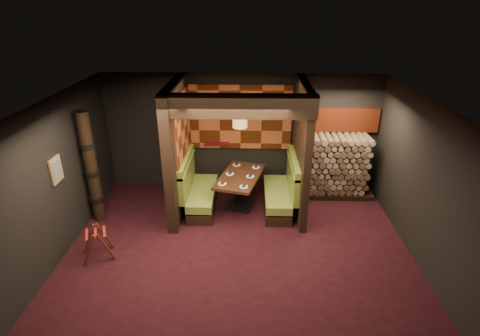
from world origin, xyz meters
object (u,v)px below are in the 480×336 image
(pendant_lamp, at_px, (240,117))
(luggage_rack, at_px, (97,242))
(firewood_stack, at_px, (337,166))
(booth_bench_left, at_px, (198,191))
(booth_bench_right, at_px, (282,192))
(dining_table, at_px, (240,185))
(totem_column, at_px, (92,169))

(pendant_lamp, height_order, luggage_rack, pendant_lamp)
(firewood_stack, bearing_deg, booth_bench_left, -167.83)
(booth_bench_left, bearing_deg, pendant_lamp, -0.74)
(booth_bench_left, height_order, firewood_stack, firewood_stack)
(booth_bench_right, xyz_separation_m, dining_table, (-0.94, 0.04, 0.16))
(booth_bench_left, xyz_separation_m, dining_table, (0.95, 0.04, 0.16))
(booth_bench_left, bearing_deg, booth_bench_right, 0.00)
(booth_bench_right, bearing_deg, firewood_stack, 27.35)
(booth_bench_right, distance_m, totem_column, 4.10)
(pendant_lamp, distance_m, luggage_rack, 3.66)
(dining_table, distance_m, pendant_lamp, 1.60)
(luggage_rack, bearing_deg, firewood_stack, 27.85)
(booth_bench_right, bearing_deg, luggage_rack, -151.96)
(booth_bench_left, distance_m, pendant_lamp, 2.00)
(booth_bench_left, xyz_separation_m, pendant_lamp, (0.95, -0.01, 1.75))
(booth_bench_right, height_order, dining_table, booth_bench_right)
(pendant_lamp, distance_m, firewood_stack, 2.78)
(booth_bench_right, bearing_deg, booth_bench_left, 180.00)
(totem_column, bearing_deg, booth_bench_left, 14.75)
(luggage_rack, bearing_deg, pendant_lamp, 35.90)
(luggage_rack, relative_size, firewood_stack, 0.41)
(firewood_stack, bearing_deg, luggage_rack, -152.15)
(luggage_rack, bearing_deg, booth_bench_left, 49.21)
(luggage_rack, xyz_separation_m, firewood_stack, (4.86, 2.57, 0.43))
(pendant_lamp, bearing_deg, luggage_rack, -144.10)
(dining_table, bearing_deg, booth_bench_left, -177.73)
(dining_table, relative_size, totem_column, 0.69)
(dining_table, distance_m, totem_column, 3.16)
(booth_bench_left, height_order, luggage_rack, booth_bench_left)
(booth_bench_left, bearing_deg, firewood_stack, 12.17)
(luggage_rack, xyz_separation_m, totem_column, (-0.48, 1.32, 0.87))
(luggage_rack, height_order, totem_column, totem_column)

